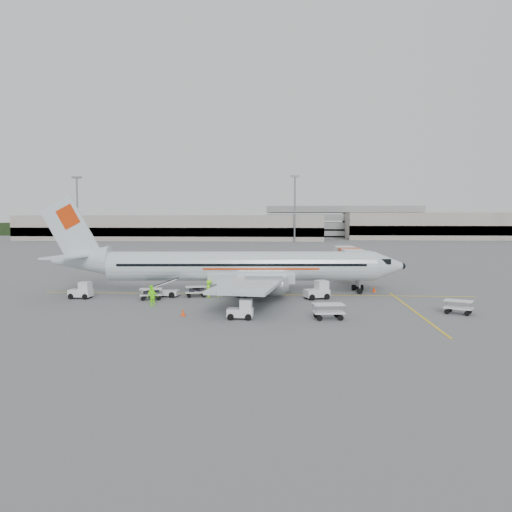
% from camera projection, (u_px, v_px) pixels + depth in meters
% --- Properties ---
extents(ground, '(360.00, 360.00, 0.00)m').
position_uv_depth(ground, '(255.00, 294.00, 50.91)').
color(ground, '#56595B').
extents(stripe_lead, '(44.00, 0.20, 0.01)m').
position_uv_depth(stripe_lead, '(255.00, 294.00, 50.91)').
color(stripe_lead, yellow).
rests_on(stripe_lead, ground).
extents(stripe_cross, '(0.20, 20.00, 0.01)m').
position_uv_depth(stripe_cross, '(413.00, 310.00, 41.99)').
color(stripe_cross, yellow).
rests_on(stripe_cross, ground).
extents(terminal_west, '(110.00, 22.00, 9.00)m').
position_uv_depth(terminal_west, '(171.00, 228.00, 182.67)').
color(terminal_west, gray).
rests_on(terminal_west, ground).
extents(terminal_east, '(90.00, 26.00, 10.00)m').
position_uv_depth(terminal_east, '(465.00, 226.00, 189.98)').
color(terminal_east, gray).
rests_on(terminal_east, ground).
extents(parking_garage, '(62.00, 24.00, 14.00)m').
position_uv_depth(parking_garage, '(342.00, 221.00, 207.85)').
color(parking_garage, slate).
rests_on(parking_garage, ground).
extents(treeline, '(300.00, 3.00, 6.00)m').
position_uv_depth(treeline, '(282.00, 229.00, 224.79)').
color(treeline, black).
rests_on(treeline, ground).
extents(mast_west, '(3.20, 1.20, 22.00)m').
position_uv_depth(mast_west, '(77.00, 209.00, 172.31)').
color(mast_west, slate).
rests_on(mast_west, ground).
extents(mast_center, '(3.20, 1.20, 22.00)m').
position_uv_depth(mast_center, '(295.00, 209.00, 167.15)').
color(mast_center, slate).
rests_on(mast_center, ground).
extents(aircraft, '(37.71, 30.58, 9.85)m').
position_uv_depth(aircraft, '(242.00, 246.00, 50.76)').
color(aircraft, silver).
rests_on(aircraft, ground).
extents(jet_bridge, '(3.61, 16.32, 4.26)m').
position_uv_depth(jet_bridge, '(349.00, 266.00, 59.61)').
color(jet_bridge, silver).
rests_on(jet_bridge, ground).
extents(belt_loader, '(4.49, 1.92, 2.38)m').
position_uv_depth(belt_loader, '(162.00, 285.00, 49.46)').
color(belt_loader, silver).
rests_on(belt_loader, ground).
extents(tug_fore, '(2.62, 2.09, 1.77)m').
position_uv_depth(tug_fore, '(317.00, 290.00, 48.01)').
color(tug_fore, silver).
rests_on(tug_fore, ground).
extents(tug_mid, '(2.01, 1.17, 1.54)m').
position_uv_depth(tug_mid, '(240.00, 309.00, 38.40)').
color(tug_mid, silver).
rests_on(tug_mid, ground).
extents(tug_aft, '(2.19, 1.33, 1.64)m').
position_uv_depth(tug_aft, '(81.00, 290.00, 48.34)').
color(tug_aft, silver).
rests_on(tug_aft, ground).
extents(cart_loaded_a, '(2.29, 1.64, 1.09)m').
position_uv_depth(cart_loaded_a, '(151.00, 294.00, 47.58)').
color(cart_loaded_a, silver).
rests_on(cart_loaded_a, ground).
extents(cart_loaded_b, '(2.32, 1.74, 1.08)m').
position_uv_depth(cart_loaded_b, '(196.00, 292.00, 49.27)').
color(cart_loaded_b, silver).
rests_on(cart_loaded_b, ground).
extents(cart_empty_a, '(2.52, 1.72, 1.22)m').
position_uv_depth(cart_empty_a, '(328.00, 311.00, 38.30)').
color(cart_empty_a, silver).
rests_on(cart_empty_a, ground).
extents(cart_empty_b, '(2.51, 2.15, 1.13)m').
position_uv_depth(cart_empty_b, '(458.00, 307.00, 40.41)').
color(cart_empty_b, silver).
rests_on(cart_empty_b, ground).
extents(cone_nose, '(0.41, 0.41, 0.67)m').
position_uv_depth(cone_nose, '(374.00, 289.00, 52.58)').
color(cone_nose, '#E3400B').
rests_on(cone_nose, ground).
extents(cone_port, '(0.37, 0.37, 0.60)m').
position_uv_depth(cone_port, '(238.00, 273.00, 67.80)').
color(cone_port, '#E3400B').
rests_on(cone_port, ground).
extents(cone_stbd, '(0.39, 0.39, 0.63)m').
position_uv_depth(cone_stbd, '(183.00, 312.00, 39.61)').
color(cone_stbd, '#E3400B').
rests_on(cone_stbd, ground).
extents(crew_a, '(0.75, 0.67, 1.72)m').
position_uv_depth(crew_a, '(220.00, 288.00, 49.59)').
color(crew_a, '#7EEF12').
rests_on(crew_a, ground).
extents(crew_b, '(0.98, 0.95, 1.59)m').
position_uv_depth(crew_b, '(151.00, 294.00, 46.11)').
color(crew_b, '#7EEF12').
rests_on(crew_b, ground).
extents(crew_c, '(1.13, 1.27, 1.70)m').
position_uv_depth(crew_c, '(209.00, 289.00, 49.19)').
color(crew_c, '#7EEF12').
rests_on(crew_c, ground).
extents(crew_d, '(1.01, 0.80, 1.61)m').
position_uv_depth(crew_d, '(153.00, 297.00, 44.16)').
color(crew_d, '#7EEF12').
rests_on(crew_d, ground).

